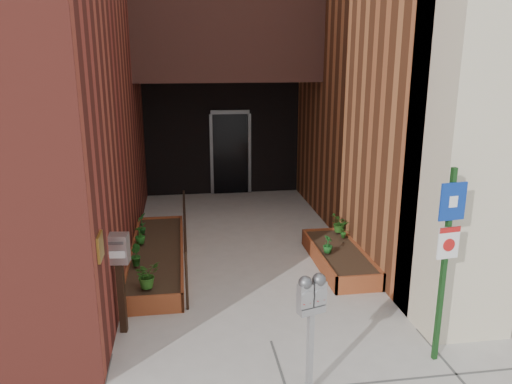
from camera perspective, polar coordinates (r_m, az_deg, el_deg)
name	(u,v)px	position (r m, az deg, el deg)	size (l,w,h in m)	color
ground	(271,341)	(6.72, 1.72, -16.68)	(80.00, 80.00, 0.00)	#9E9991
planter_left	(157,257)	(9.00, -11.21, -7.34)	(0.90, 3.60, 0.30)	brown
planter_right	(339,258)	(8.92, 9.46, -7.46)	(0.80, 2.20, 0.30)	brown
handrail	(185,224)	(8.72, -8.15, -3.63)	(0.04, 3.34, 0.90)	black
parking_meter	(312,303)	(5.33, 6.36, -12.47)	(0.33, 0.20, 1.40)	#979799
sign_post	(447,246)	(6.10, 20.99, -5.83)	(0.32, 0.09, 2.38)	#163E17
payment_dropbox	(119,262)	(6.70, -15.40, -7.77)	(0.29, 0.24, 1.38)	black
shrub_left_a	(147,275)	(7.48, -12.36, -9.21)	(0.36, 0.36, 0.40)	#2A601B
shrub_left_b	(135,255)	(8.27, -13.62, -7.01)	(0.19, 0.19, 0.35)	#194E16
shrub_left_c	(140,235)	(9.17, -13.12, -4.79)	(0.18, 0.18, 0.33)	#1F611B
shrub_left_d	(142,223)	(9.64, -12.91, -3.52)	(0.21, 0.21, 0.41)	#19571D
shrub_right_a	(328,244)	(8.63, 8.21, -5.94)	(0.17, 0.17, 0.30)	#17511B
shrub_right_b	(344,229)	(9.35, 10.01, -4.18)	(0.18, 0.18, 0.34)	#1D5618
shrub_right_c	(339,223)	(9.62, 9.46, -3.56)	(0.32, 0.32, 0.35)	#235117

